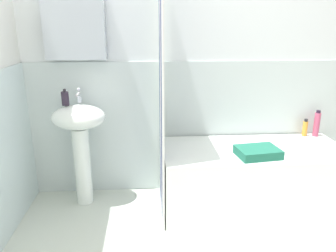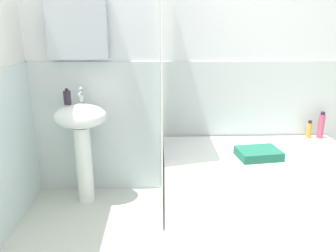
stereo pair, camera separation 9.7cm
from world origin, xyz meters
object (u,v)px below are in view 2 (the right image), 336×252
sink (81,132)px  towel_folded (258,153)px  soap_dispenser (67,97)px  body_wash_bottle (321,126)px  bathtub (253,179)px  lotion_bottle (309,130)px

sink → towel_folded: sink is taller
soap_dispenser → body_wash_bottle: size_ratio=0.56×
bathtub → body_wash_bottle: (0.65, 0.27, 0.38)m
body_wash_bottle → sink: bearing=-176.7°
lotion_bottle → towel_folded: (-0.58, -0.44, -0.04)m
soap_dispenser → towel_folded: bearing=-12.0°
body_wash_bottle → towel_folded: bearing=-147.6°
bathtub → lotion_bottle: size_ratio=9.45×
lotion_bottle → towel_folded: 0.73m
soap_dispenser → sink: bearing=-6.4°
body_wash_bottle → lotion_bottle: 0.11m
sink → bathtub: 1.50m
sink → body_wash_bottle: sink is taller
sink → soap_dispenser: 0.31m
body_wash_bottle → lotion_bottle: (-0.10, 0.01, -0.04)m
soap_dispenser → lotion_bottle: (2.09, 0.12, -0.34)m
body_wash_bottle → soap_dispenser: bearing=-177.1°
bathtub → body_wash_bottle: 0.80m
body_wash_bottle → lotion_bottle: size_ratio=1.52×
body_wash_bottle → towel_folded: size_ratio=0.76×
soap_dispenser → towel_folded: (1.51, -0.32, -0.38)m
sink → towel_folded: size_ratio=2.77×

